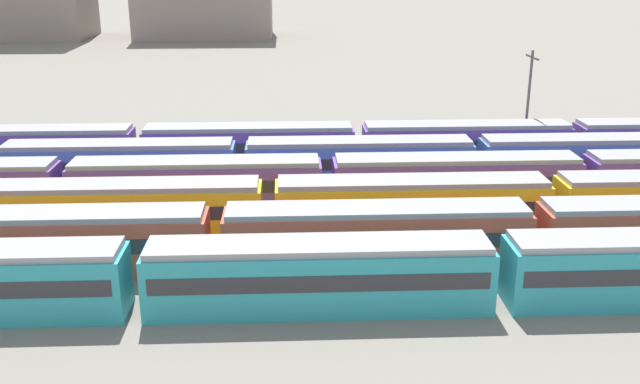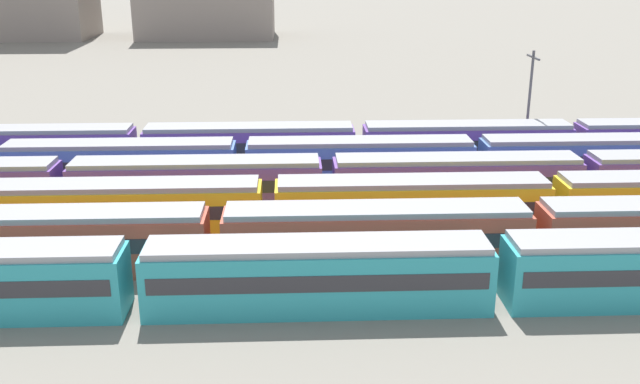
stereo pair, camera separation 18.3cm
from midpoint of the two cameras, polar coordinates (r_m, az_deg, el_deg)
train_track_0 at (r=37.15m, az=-0.03°, el=-6.67°), size 93.60×3.06×3.75m
train_track_1 at (r=44.30m, az=16.87°, el=-3.19°), size 112.50×3.06×3.75m
train_track_2 at (r=46.75m, az=-4.04°, el=-1.24°), size 74.70×3.06×3.75m
train_track_3 at (r=52.09m, az=-9.74°, el=0.65°), size 93.60×3.06×3.75m
train_track_4 at (r=56.88m, az=3.28°, el=2.44°), size 93.60×3.06×3.75m
train_track_5 at (r=61.91m, az=3.22°, el=3.80°), size 112.50×3.06×3.75m
catenary_pole_1 at (r=67.18m, az=16.52°, el=7.24°), size 0.24×3.20×9.57m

